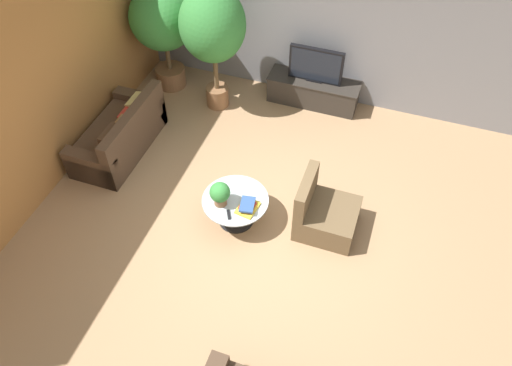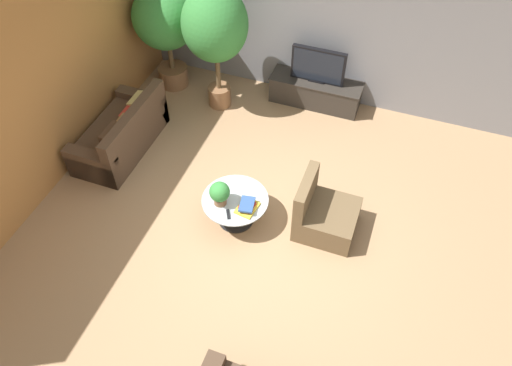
% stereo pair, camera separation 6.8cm
% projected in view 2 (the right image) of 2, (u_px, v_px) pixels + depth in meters
% --- Properties ---
extents(ground_plane, '(24.00, 24.00, 0.00)m').
position_uv_depth(ground_plane, '(262.00, 229.00, 6.98)').
color(ground_plane, '#9E7A56').
extents(back_wall_stone, '(7.40, 0.12, 3.00)m').
position_uv_depth(back_wall_stone, '(332.00, 17.00, 7.91)').
color(back_wall_stone, slate).
rests_on(back_wall_stone, ground).
extents(side_wall_left, '(0.12, 7.40, 3.00)m').
position_uv_depth(side_wall_left, '(41.00, 84.00, 6.74)').
color(side_wall_left, '#B2753D').
rests_on(side_wall_left, ground).
extents(media_console, '(1.58, 0.50, 0.48)m').
position_uv_depth(media_console, '(315.00, 92.00, 8.65)').
color(media_console, '#2D2823').
rests_on(media_console, ground).
extents(television, '(0.91, 0.13, 0.61)m').
position_uv_depth(television, '(318.00, 66.00, 8.26)').
color(television, black).
rests_on(television, media_console).
extents(coffee_table, '(0.91, 0.91, 0.44)m').
position_uv_depth(coffee_table, '(235.00, 206.00, 6.87)').
color(coffee_table, black).
rests_on(coffee_table, ground).
extents(couch_by_wall, '(0.84, 1.71, 0.84)m').
position_uv_depth(couch_by_wall, '(122.00, 134.00, 7.85)').
color(couch_by_wall, '#4C3828').
rests_on(couch_by_wall, ground).
extents(armchair_wicker, '(0.80, 0.76, 0.86)m').
position_uv_depth(armchair_wicker, '(323.00, 215.00, 6.80)').
color(armchair_wicker, brown).
rests_on(armchair_wicker, ground).
extents(potted_palm_tall, '(1.09, 1.09, 1.88)m').
position_uv_depth(potted_palm_tall, '(166.00, 21.00, 8.28)').
color(potted_palm_tall, brown).
rests_on(potted_palm_tall, ground).
extents(potted_palm_corner, '(1.05, 1.05, 2.16)m').
position_uv_depth(potted_palm_corner, '(215.00, 27.00, 7.71)').
color(potted_palm_corner, brown).
rests_on(potted_palm_corner, ground).
extents(potted_plant_tabletop, '(0.28, 0.28, 0.37)m').
position_uv_depth(potted_plant_tabletop, '(220.00, 193.00, 6.57)').
color(potted_plant_tabletop, brown).
rests_on(potted_plant_tabletop, coffee_table).
extents(book_stack, '(0.29, 0.34, 0.10)m').
position_uv_depth(book_stack, '(247.00, 206.00, 6.63)').
color(book_stack, gold).
rests_on(book_stack, coffee_table).
extents(remote_black, '(0.11, 0.16, 0.02)m').
position_uv_depth(remote_black, '(228.00, 214.00, 6.58)').
color(remote_black, black).
rests_on(remote_black, coffee_table).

